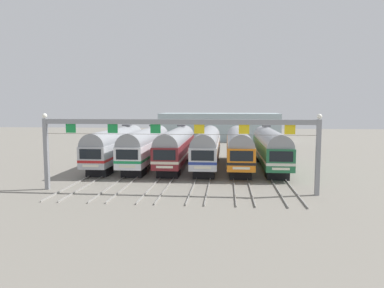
# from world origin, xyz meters

# --- Properties ---
(ground_plane) EXTENTS (160.00, 160.00, 0.00)m
(ground_plane) POSITION_xyz_m (0.00, 0.00, 0.00)
(ground_plane) COLOR gray
(track_bed) EXTENTS (20.80, 70.00, 0.15)m
(track_bed) POSITION_xyz_m (0.00, 17.00, 0.07)
(track_bed) COLOR gray
(track_bed) RESTS_ON ground
(commuter_train_stainless) EXTENTS (2.88, 18.06, 5.05)m
(commuter_train_stainless) POSITION_xyz_m (-9.65, -0.00, 2.69)
(commuter_train_stainless) COLOR #B2B5BA
(commuter_train_stainless) RESTS_ON ground
(commuter_train_white) EXTENTS (2.88, 18.06, 5.05)m
(commuter_train_white) POSITION_xyz_m (-5.79, -0.00, 2.69)
(commuter_train_white) COLOR white
(commuter_train_white) RESTS_ON ground
(commuter_train_maroon) EXTENTS (2.88, 18.06, 5.05)m
(commuter_train_maroon) POSITION_xyz_m (-1.93, -0.00, 2.69)
(commuter_train_maroon) COLOR maroon
(commuter_train_maroon) RESTS_ON ground
(commuter_train_silver) EXTENTS (2.88, 18.06, 4.77)m
(commuter_train_silver) POSITION_xyz_m (1.93, -0.01, 2.69)
(commuter_train_silver) COLOR silver
(commuter_train_silver) RESTS_ON ground
(commuter_train_orange) EXTENTS (2.88, 18.06, 4.77)m
(commuter_train_orange) POSITION_xyz_m (5.79, -0.01, 2.69)
(commuter_train_orange) COLOR orange
(commuter_train_orange) RESTS_ON ground
(commuter_train_green) EXTENTS (2.88, 18.06, 5.05)m
(commuter_train_green) POSITION_xyz_m (9.65, -0.00, 2.69)
(commuter_train_green) COLOR #236B42
(commuter_train_green) RESTS_ON ground
(catenary_gantry) EXTENTS (24.53, 0.44, 6.97)m
(catenary_gantry) POSITION_xyz_m (-0.00, -13.50, 5.32)
(catenary_gantry) COLOR gray
(catenary_gantry) RESTS_ON ground
(maintenance_building) EXTENTS (25.93, 10.00, 6.00)m
(maintenance_building) POSITION_xyz_m (2.68, 36.55, 3.00)
(maintenance_building) COLOR #9EB2B7
(maintenance_building) RESTS_ON ground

